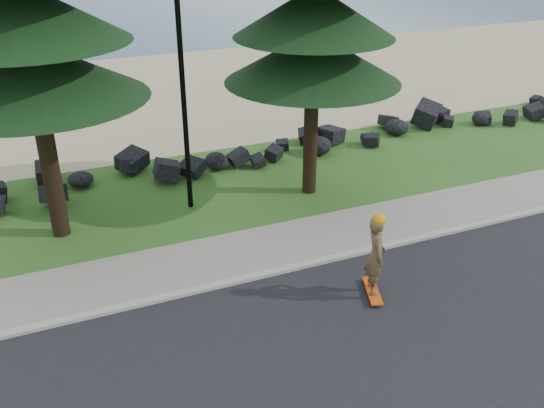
% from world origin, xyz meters
% --- Properties ---
extents(ground, '(160.00, 160.00, 0.00)m').
position_xyz_m(ground, '(0.00, 0.00, 0.00)').
color(ground, '#2A5A1C').
rests_on(ground, ground).
extents(road, '(160.00, 7.00, 0.02)m').
position_xyz_m(road, '(0.00, -4.50, 0.01)').
color(road, black).
rests_on(road, ground).
extents(kerb, '(160.00, 0.20, 0.10)m').
position_xyz_m(kerb, '(0.00, -0.90, 0.05)').
color(kerb, '#A49F93').
rests_on(kerb, ground).
extents(sidewalk, '(160.00, 2.00, 0.08)m').
position_xyz_m(sidewalk, '(0.00, 0.20, 0.04)').
color(sidewalk, gray).
rests_on(sidewalk, ground).
extents(beach_sand, '(160.00, 15.00, 0.01)m').
position_xyz_m(beach_sand, '(0.00, 14.50, 0.01)').
color(beach_sand, tan).
rests_on(beach_sand, ground).
extents(seawall_boulders, '(60.00, 2.40, 1.10)m').
position_xyz_m(seawall_boulders, '(0.00, 5.60, 0.00)').
color(seawall_boulders, black).
rests_on(seawall_boulders, ground).
extents(lamp_post, '(0.25, 0.14, 8.14)m').
position_xyz_m(lamp_post, '(0.00, 3.20, 4.13)').
color(lamp_post, black).
rests_on(lamp_post, ground).
extents(skateboarder, '(0.62, 1.08, 1.97)m').
position_xyz_m(skateboarder, '(2.45, -2.48, 0.99)').
color(skateboarder, '#E2450D').
rests_on(skateboarder, ground).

